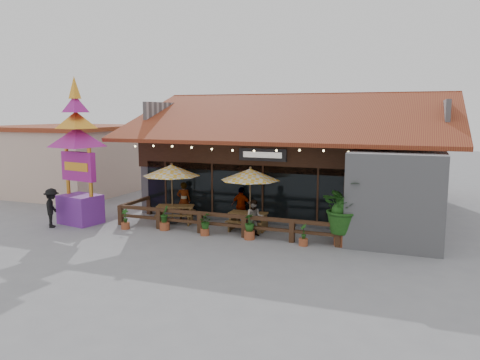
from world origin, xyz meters
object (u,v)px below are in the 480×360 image
at_px(umbrella_left, 172,171).
at_px(picnic_table_left, 175,211).
at_px(umbrella_right, 250,175).
at_px(tropical_plant, 344,208).
at_px(pedestrian, 52,208).
at_px(picnic_table_right, 248,218).
at_px(thai_sign_tower, 77,141).

xyz_separation_m(umbrella_left, picnic_table_left, (0.13, 0.05, -1.89)).
xyz_separation_m(umbrella_right, tropical_plant, (4.19, -1.10, -0.95)).
distance_m(umbrella_right, pedestrian, 8.92).
xyz_separation_m(picnic_table_right, tropical_plant, (4.21, -0.90, 0.93)).
height_order(umbrella_left, thai_sign_tower, thai_sign_tower).
relative_size(umbrella_right, pedestrian, 1.74).
bearing_deg(umbrella_right, thai_sign_tower, -166.78).
relative_size(picnic_table_left, thai_sign_tower, 0.29).
bearing_deg(umbrella_right, umbrella_left, -177.30).
xyz_separation_m(thai_sign_tower, pedestrian, (-0.66, -1.07, -2.91)).
xyz_separation_m(umbrella_left, umbrella_right, (3.75, 0.18, -0.03)).
xyz_separation_m(picnic_table_right, pedestrian, (-8.29, -2.66, 0.35)).
distance_m(tropical_plant, pedestrian, 12.64).
bearing_deg(umbrella_left, umbrella_right, 2.70).
relative_size(tropical_plant, pedestrian, 1.46).
distance_m(umbrella_left, tropical_plant, 8.06).
height_order(picnic_table_left, thai_sign_tower, thai_sign_tower).
bearing_deg(picnic_table_right, thai_sign_tower, -168.20).
distance_m(umbrella_right, picnic_table_right, 1.89).
height_order(umbrella_left, picnic_table_right, umbrella_left).
bearing_deg(picnic_table_left, tropical_plant, -7.09).
bearing_deg(pedestrian, picnic_table_left, -92.82).
height_order(picnic_table_left, picnic_table_right, picnic_table_left).
distance_m(picnic_table_right, thai_sign_tower, 8.45).
bearing_deg(umbrella_left, thai_sign_tower, -157.40).
distance_m(umbrella_left, umbrella_right, 3.76).
distance_m(picnic_table_left, thai_sign_tower, 5.42).
distance_m(picnic_table_left, picnic_table_right, 3.61).
height_order(umbrella_left, umbrella_right, umbrella_left).
distance_m(thai_sign_tower, pedestrian, 3.17).
height_order(umbrella_right, tropical_plant, umbrella_right).
distance_m(umbrella_left, thai_sign_tower, 4.42).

